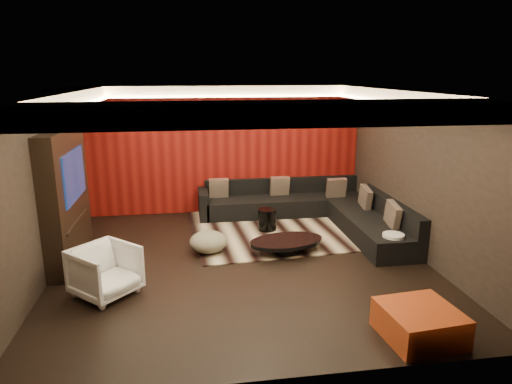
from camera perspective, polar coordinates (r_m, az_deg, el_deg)
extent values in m
cube|color=black|center=(7.68, -1.55, -8.90)|extent=(6.00, 6.00, 0.02)
cube|color=silver|center=(7.03, -1.72, 12.64)|extent=(6.00, 6.00, 0.02)
cube|color=black|center=(10.16, -3.75, 5.27)|extent=(6.00, 0.02, 2.80)
cube|color=black|center=(7.49, -25.14, 0.45)|extent=(0.02, 6.00, 2.80)
cube|color=black|center=(8.15, 19.87, 2.05)|extent=(0.02, 6.00, 2.80)
cube|color=#6B0C0A|center=(10.12, -3.73, 5.24)|extent=(5.98, 0.05, 2.78)
cube|color=silver|center=(9.72, -3.71, 12.49)|extent=(6.00, 0.60, 0.22)
cube|color=silver|center=(4.38, 2.70, 9.77)|extent=(6.00, 0.60, 0.22)
cube|color=silver|center=(7.22, -23.87, 10.52)|extent=(0.60, 4.80, 0.22)
cube|color=silver|center=(7.84, 18.68, 11.23)|extent=(0.60, 4.80, 0.22)
cube|color=#FFD899|center=(9.39, -3.52, 11.87)|extent=(4.80, 0.08, 0.04)
cube|color=#FFD899|center=(4.72, 1.87, 9.04)|extent=(4.80, 0.08, 0.04)
cube|color=#FFD899|center=(7.15, -21.13, 10.03)|extent=(0.08, 4.80, 0.04)
cube|color=#FFD899|center=(7.70, 16.33, 10.68)|extent=(0.08, 4.80, 0.04)
cube|color=black|center=(8.08, -22.67, -0.52)|extent=(0.30, 2.00, 2.20)
cube|color=black|center=(7.96, -21.81, 1.95)|extent=(0.04, 1.30, 0.80)
cube|color=black|center=(8.15, -21.31, -3.19)|extent=(0.04, 1.60, 0.04)
cube|color=#C3B08F|center=(9.32, 4.58, -4.46)|extent=(4.22, 3.29, 0.02)
cylinder|color=black|center=(8.05, 3.81, -6.69)|extent=(1.54, 1.54, 0.22)
cylinder|color=black|center=(9.08, 1.41, -3.45)|extent=(0.45, 0.45, 0.43)
ellipsoid|color=beige|center=(8.04, -5.96, -6.21)|extent=(0.74, 0.74, 0.36)
cylinder|color=silver|center=(8.06, 16.69, -6.56)|extent=(0.43, 0.43, 0.45)
cube|color=#AE2A16|center=(5.95, 19.75, -15.18)|extent=(0.92, 0.92, 0.38)
imported|color=white|center=(6.83, -18.32, -9.39)|extent=(1.11, 1.11, 0.72)
cube|color=black|center=(10.17, 3.63, -1.66)|extent=(3.50, 0.90, 0.40)
cube|color=black|center=(10.40, 3.25, 0.86)|extent=(3.50, 0.20, 0.35)
cube|color=black|center=(8.96, 14.21, -4.38)|extent=(0.90, 2.60, 0.40)
cube|color=black|center=(8.99, 16.42, -1.97)|extent=(0.20, 2.60, 0.35)
cube|color=black|center=(9.93, -6.57, -1.54)|extent=(0.20, 0.90, 0.60)
cube|color=tan|center=(8.44, 16.72, -2.76)|extent=(0.12, 0.50, 0.50)
cube|color=tan|center=(10.15, 2.98, 0.77)|extent=(0.42, 0.20, 0.44)
cube|color=tan|center=(10.12, 10.01, 0.52)|extent=(0.42, 0.20, 0.44)
cube|color=tan|center=(9.45, 13.51, -0.68)|extent=(0.12, 0.50, 0.50)
cube|color=tan|center=(9.98, -4.69, 0.50)|extent=(0.42, 0.20, 0.44)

